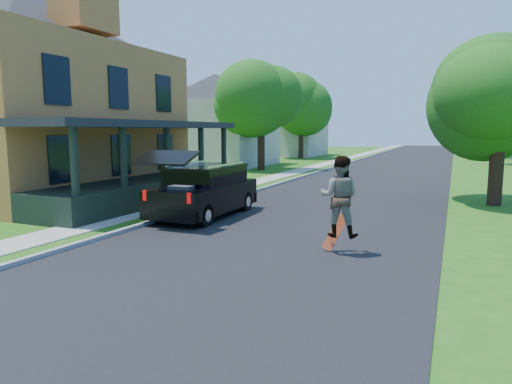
% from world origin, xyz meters
% --- Properties ---
extents(ground, '(140.00, 140.00, 0.00)m').
position_xyz_m(ground, '(0.00, 0.00, 0.00)').
color(ground, '#215B12').
rests_on(ground, ground).
extents(street, '(8.00, 120.00, 0.02)m').
position_xyz_m(street, '(0.00, 20.00, 0.00)').
color(street, black).
rests_on(street, ground).
extents(curb, '(0.15, 120.00, 0.12)m').
position_xyz_m(curb, '(-4.05, 20.00, 0.00)').
color(curb, gray).
rests_on(curb, ground).
extents(sidewalk, '(1.30, 120.00, 0.03)m').
position_xyz_m(sidewalk, '(-5.60, 20.00, 0.00)').
color(sidewalk, gray).
rests_on(sidewalk, ground).
extents(front_walk, '(6.50, 1.20, 0.03)m').
position_xyz_m(front_walk, '(-9.50, 6.00, 0.00)').
color(front_walk, gray).
rests_on(front_walk, ground).
extents(main_house, '(15.56, 15.56, 10.10)m').
position_xyz_m(main_house, '(-12.80, 5.99, 4.92)').
color(main_house, '#BF6B38').
rests_on(main_house, ground).
extents(neighbor_house_mid, '(12.78, 12.78, 8.30)m').
position_xyz_m(neighbor_house_mid, '(-13.50, 24.00, 4.19)').
color(neighbor_house_mid, beige).
rests_on(neighbor_house_mid, ground).
extents(neighbor_house_far, '(12.78, 12.78, 8.30)m').
position_xyz_m(neighbor_house_far, '(-13.50, 40.00, 4.19)').
color(neighbor_house_far, beige).
rests_on(neighbor_house_far, ground).
extents(black_suv, '(1.88, 4.76, 2.21)m').
position_xyz_m(black_suv, '(-3.20, 4.24, 0.84)').
color(black_suv, black).
rests_on(black_suv, ground).
extents(skateboarder, '(0.93, 0.75, 1.81)m').
position_xyz_m(skateboarder, '(1.83, 1.50, 1.31)').
color(skateboarder, black).
rests_on(skateboarder, ground).
extents(skateboard, '(0.56, 0.31, 0.86)m').
position_xyz_m(skateboard, '(1.72, 1.65, 0.43)').
color(skateboard, '#A9330E').
rests_on(skateboard, ground).
extents(tree_left_mid, '(5.90, 5.99, 7.69)m').
position_xyz_m(tree_left_mid, '(-8.35, 21.12, 4.92)').
color(tree_left_mid, black).
rests_on(tree_left_mid, ground).
extents(tree_left_far, '(5.92, 5.89, 8.53)m').
position_xyz_m(tree_left_far, '(-9.90, 34.87, 5.46)').
color(tree_left_far, black).
rests_on(tree_left_far, ground).
extents(tree_right_near, '(5.65, 5.83, 6.95)m').
position_xyz_m(tree_right_near, '(5.55, 10.54, 4.48)').
color(tree_right_near, black).
rests_on(tree_right_near, ground).
extents(tree_right_far, '(5.67, 5.39, 7.00)m').
position_xyz_m(tree_right_far, '(7.28, 45.04, 4.46)').
color(tree_right_far, black).
rests_on(tree_right_far, ground).
extents(utility_pole_far, '(1.71, 0.29, 8.91)m').
position_xyz_m(utility_pole_far, '(7.00, 33.25, 4.60)').
color(utility_pole_far, '#3F301D').
rests_on(utility_pole_far, ground).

